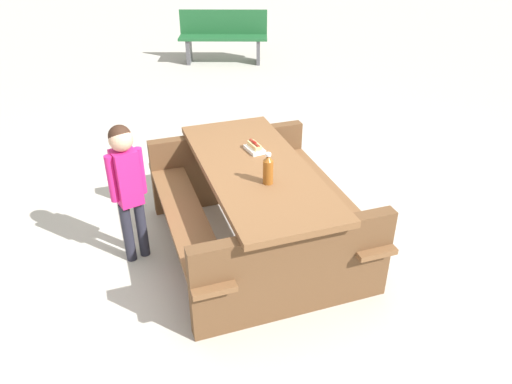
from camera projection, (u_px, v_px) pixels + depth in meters
ground_plane at (256, 247)px, 4.03m from camera, size 30.00×30.00×0.00m
picnic_table at (256, 201)px, 3.81m from camera, size 2.17×1.93×0.75m
soda_bottle at (268, 170)px, 3.38m from camera, size 0.07×0.07×0.23m
hotdog_tray at (255, 147)px, 3.85m from camera, size 0.20×0.14×0.08m
child_in_coat at (127, 178)px, 3.56m from camera, size 0.18×0.28×1.13m
park_bench_mid at (223, 35)px, 8.40m from camera, size 1.26×1.41×0.85m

